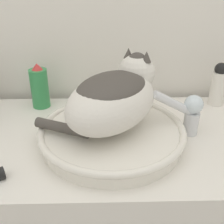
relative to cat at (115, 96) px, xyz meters
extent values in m
cylinder|color=white|center=(-0.01, -0.01, -0.12)|extent=(0.39, 0.39, 0.04)
torus|color=white|center=(-0.01, -0.01, -0.10)|extent=(0.41, 0.41, 0.02)
ellipsoid|color=silver|center=(-0.01, -0.01, -0.01)|extent=(0.34, 0.36, 0.15)
ellipsoid|color=#47423D|center=(-0.01, -0.01, 0.03)|extent=(0.26, 0.27, 0.07)
sphere|color=silver|center=(0.07, 0.08, 0.03)|extent=(0.11, 0.11, 0.11)
sphere|color=#47423D|center=(0.07, 0.08, 0.06)|extent=(0.06, 0.06, 0.06)
cone|color=#47423D|center=(0.09, 0.07, 0.09)|extent=(0.03, 0.03, 0.03)
cone|color=#47423D|center=(0.04, 0.10, 0.09)|extent=(0.03, 0.03, 0.03)
cylinder|color=#47423D|center=(-0.14, -0.04, -0.07)|extent=(0.16, 0.09, 0.03)
cylinder|color=silver|center=(0.23, 0.03, -0.11)|extent=(0.04, 0.04, 0.07)
cylinder|color=silver|center=(0.17, 0.02, -0.04)|extent=(0.14, 0.05, 0.09)
sphere|color=silver|center=(0.23, 0.03, -0.04)|extent=(0.06, 0.06, 0.06)
cylinder|color=#338C4C|center=(-0.26, 0.23, -0.07)|extent=(0.06, 0.06, 0.14)
cone|color=red|center=(-0.26, 0.23, 0.01)|extent=(0.04, 0.04, 0.02)
cylinder|color=white|center=(0.38, 0.23, -0.08)|extent=(0.05, 0.05, 0.12)
sphere|color=black|center=(0.38, 0.23, -0.01)|extent=(0.04, 0.04, 0.04)
cylinder|color=black|center=(-0.28, -0.16, -0.13)|extent=(0.03, 0.04, 0.03)
camera|label=1|loc=(-0.02, -0.69, 0.31)|focal=45.00mm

